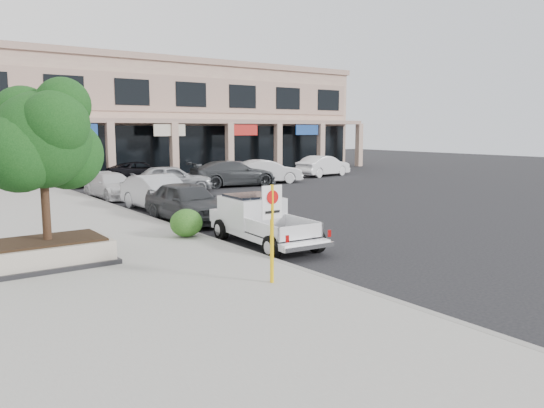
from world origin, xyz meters
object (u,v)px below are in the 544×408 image
Objects in this scene: curb_car_d at (66,174)px; lot_car_e at (237,169)px; planter_tree at (46,141)px; lot_car_b at (266,172)px; curb_car_a at (188,202)px; lot_car_d at (142,171)px; planter at (48,252)px; no_parking_sign at (272,220)px; lot_car_a at (172,179)px; curb_car_b at (159,193)px; curb_car_c at (112,186)px; lot_car_c at (233,173)px; pickup_truck at (265,221)px; lot_car_f at (323,166)px.

curb_car_d is 1.36× the size of lot_car_e.
planter_tree reaches higher than curb_car_d.
planter_tree is 0.82× the size of lot_car_b.
lot_car_d is (5.02, 17.08, -0.12)m from curb_car_a.
planter is 1.39× the size of no_parking_sign.
lot_car_a is (9.97, 13.83, -2.60)m from planter_tree.
curb_car_c is (-0.23, 5.58, -0.13)m from curb_car_b.
planter is at bearing 128.30° from no_parking_sign.
lot_car_b is at bearing -74.82° from lot_car_c.
curb_car_a reaches higher than curb_car_c.
planter_tree is 6.47m from no_parking_sign.
lot_car_a reaches higher than pickup_truck.
lot_car_a is 14.68m from lot_car_f.
curb_car_a is 0.97× the size of curb_car_b.
planter_tree is 10.42m from curb_car_b.
curb_car_c reaches higher than planter.
lot_car_c is at bearing 47.98° from curb_car_a.
lot_car_b is at bearing -65.75° from lot_car_a.
planter is 6.28m from no_parking_sign.
lot_car_b is 0.98× the size of lot_car_d.
planter is 0.69× the size of curb_car_c.
lot_car_d is (-6.29, 6.48, -0.11)m from lot_car_b.
lot_car_d is 1.22× the size of lot_car_e.
curb_car_c is 3.77m from lot_car_a.
lot_car_c is 7.62m from lot_car_d.
lot_car_b is at bearing 4.80° from curb_car_c.
lot_car_f is at bearing -102.64° from lot_car_e.
lot_car_c is at bearing 65.42° from pickup_truck.
curb_car_b is 13.46m from curb_car_d.
curb_car_c is at bearing 64.65° from planter.
lot_car_f is at bearing -89.95° from lot_car_d.
curb_car_b is 16.38m from lot_car_e.
planter is at bearing 144.00° from lot_car_b.
lot_car_a reaches higher than lot_car_d.
lot_car_c reaches higher than lot_car_e.
curb_car_d is at bearing 45.53° from lot_car_a.
curb_car_c is 9.44m from lot_car_d.
lot_car_e is at bearing -6.24° from curb_car_d.
curb_car_b is at bearing -85.26° from curb_car_d.
no_parking_sign is 0.47× the size of curb_car_b.
curb_car_a is 10.28m from lot_car_a.
lot_car_a is 0.83× the size of lot_car_c.
lot_car_c is (14.66, 14.55, -2.58)m from planter_tree.
lot_car_b is (13.82, 19.86, -0.83)m from no_parking_sign.
lot_car_b is 1.19× the size of lot_car_e.
curb_car_d is at bearing 85.20° from no_parking_sign.
planter is 26.65m from lot_car_e.
curb_car_b reaches higher than curb_car_c.
lot_car_a is at bearing 54.20° from planter_tree.
no_parking_sign is 22.43m from lot_car_c.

